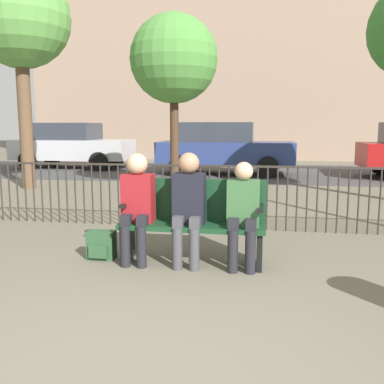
# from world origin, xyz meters

# --- Properties ---
(park_bench) EXTENTS (1.59, 0.45, 0.92)m
(park_bench) POSITION_xyz_m (0.00, 2.41, 0.49)
(park_bench) COLOR #14381E
(park_bench) RESTS_ON ground
(seated_person_0) EXTENTS (0.34, 0.39, 1.21)m
(seated_person_0) POSITION_xyz_m (-0.60, 2.28, 0.69)
(seated_person_0) COLOR black
(seated_person_0) RESTS_ON ground
(seated_person_1) EXTENTS (0.34, 0.39, 1.23)m
(seated_person_1) POSITION_xyz_m (-0.03, 2.29, 0.69)
(seated_person_1) COLOR #3D3D42
(seated_person_1) RESTS_ON ground
(seated_person_2) EXTENTS (0.34, 0.39, 1.13)m
(seated_person_2) POSITION_xyz_m (0.55, 2.28, 0.63)
(seated_person_2) COLOR black
(seated_person_2) RESTS_ON ground
(backpack) EXTENTS (0.31, 0.21, 0.32)m
(backpack) POSITION_xyz_m (-1.05, 2.33, 0.16)
(backpack) COLOR #284C2D
(backpack) RESTS_ON ground
(fence_railing) EXTENTS (9.01, 0.03, 0.95)m
(fence_railing) POSITION_xyz_m (-0.02, 4.01, 0.56)
(fence_railing) COLOR #2D2823
(fence_railing) RESTS_ON ground
(tree_1) EXTENTS (1.99, 1.99, 4.00)m
(tree_1) POSITION_xyz_m (-1.29, 7.59, 2.98)
(tree_1) COLOR #422D1E
(tree_1) RESTS_ON ground
(tree_2) EXTENTS (2.34, 2.34, 5.18)m
(tree_2) POSITION_xyz_m (-4.90, 7.42, 3.95)
(tree_2) COLOR brown
(tree_2) RESTS_ON ground
(street_surface) EXTENTS (24.00, 6.00, 0.01)m
(street_surface) POSITION_xyz_m (0.00, 12.00, 0.00)
(street_surface) COLOR #3D3D3F
(street_surface) RESTS_ON ground
(parked_car_1) EXTENTS (4.20, 1.94, 1.62)m
(parked_car_1) POSITION_xyz_m (-0.50, 11.28, 0.84)
(parked_car_1) COLOR navy
(parked_car_1) RESTS_ON ground
(parked_car_2) EXTENTS (4.20, 1.94, 1.62)m
(parked_car_2) POSITION_xyz_m (-6.13, 12.44, 0.84)
(parked_car_2) COLOR #B7B7BC
(parked_car_2) RESTS_ON ground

